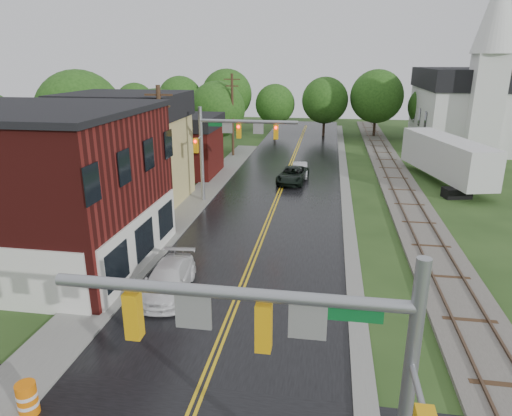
% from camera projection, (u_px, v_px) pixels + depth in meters
% --- Properties ---
extents(main_road, '(10.00, 90.00, 0.02)m').
position_uv_depth(main_road, '(279.00, 193.00, 37.44)').
color(main_road, black).
rests_on(main_road, ground).
extents(curb_right, '(0.80, 70.00, 0.12)m').
position_uv_depth(curb_right, '(344.00, 181.00, 41.31)').
color(curb_right, gray).
rests_on(curb_right, ground).
extents(sidewalk_left, '(2.40, 50.00, 0.12)m').
position_uv_depth(sidewalk_left, '(188.00, 208.00, 33.68)').
color(sidewalk_left, gray).
rests_on(sidewalk_left, ground).
extents(brick_building, '(14.30, 10.30, 8.30)m').
position_uv_depth(brick_building, '(13.00, 187.00, 23.95)').
color(brick_building, '#4D1310').
rests_on(brick_building, ground).
extents(yellow_house, '(8.00, 7.00, 6.40)m').
position_uv_depth(yellow_house, '(129.00, 161.00, 34.34)').
color(yellow_house, tan).
rests_on(yellow_house, ground).
extents(darkred_building, '(7.00, 6.00, 4.40)m').
position_uv_depth(darkred_building, '(180.00, 151.00, 42.94)').
color(darkred_building, '#3F0F0C').
rests_on(darkred_building, ground).
extents(church, '(10.40, 18.40, 20.00)m').
position_uv_depth(church, '(467.00, 99.00, 54.86)').
color(church, silver).
rests_on(church, ground).
extents(railroad, '(3.20, 80.00, 0.30)m').
position_uv_depth(railroad, '(397.00, 182.00, 40.59)').
color(railroad, '#59544C').
rests_on(railroad, ground).
extents(traffic_signal_near, '(7.34, 0.30, 7.20)m').
position_uv_depth(traffic_signal_near, '(301.00, 353.00, 9.10)').
color(traffic_signal_near, gray).
rests_on(traffic_signal_near, ground).
extents(traffic_signal_far, '(7.34, 0.43, 7.20)m').
position_uv_depth(traffic_signal_far, '(229.00, 138.00, 33.59)').
color(traffic_signal_far, gray).
rests_on(traffic_signal_far, ground).
extents(utility_pole_b, '(1.80, 0.28, 9.00)m').
position_uv_depth(utility_pole_b, '(162.00, 153.00, 29.48)').
color(utility_pole_b, '#382616').
rests_on(utility_pole_b, ground).
extents(utility_pole_c, '(1.80, 0.28, 9.00)m').
position_uv_depth(utility_pole_c, '(232.00, 114.00, 50.11)').
color(utility_pole_c, '#382616').
rests_on(utility_pole_c, ground).
extents(tree_left_b, '(7.60, 7.60, 9.69)m').
position_uv_depth(tree_left_b, '(81.00, 116.00, 40.11)').
color(tree_left_b, black).
rests_on(tree_left_b, ground).
extents(tree_left_c, '(6.00, 6.00, 7.65)m').
position_uv_depth(tree_left_c, '(158.00, 119.00, 47.39)').
color(tree_left_c, black).
rests_on(tree_left_c, ground).
extents(tree_left_e, '(6.40, 6.40, 8.16)m').
position_uv_depth(tree_left_e, '(218.00, 111.00, 52.17)').
color(tree_left_e, black).
rests_on(tree_left_e, ground).
extents(suv_dark, '(2.84, 5.18, 1.37)m').
position_uv_depth(suv_dark, '(293.00, 175.00, 40.43)').
color(suv_dark, black).
rests_on(suv_dark, ground).
extents(sedan_silver, '(1.63, 3.97, 1.28)m').
position_uv_depth(sedan_silver, '(300.00, 170.00, 42.54)').
color(sedan_silver, '#A9AAAE').
rests_on(sedan_silver, ground).
extents(pickup_white, '(2.27, 4.88, 1.38)m').
position_uv_depth(pickup_white, '(168.00, 280.00, 21.37)').
color(pickup_white, white).
rests_on(pickup_white, ground).
extents(semi_trailer, '(5.76, 12.98, 3.97)m').
position_uv_depth(semi_trailer, '(446.00, 157.00, 39.91)').
color(semi_trailer, black).
rests_on(semi_trailer, ground).
extents(construction_barrel, '(0.62, 0.62, 1.10)m').
position_uv_depth(construction_barrel, '(27.00, 399.00, 14.09)').
color(construction_barrel, orange).
rests_on(construction_barrel, ground).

